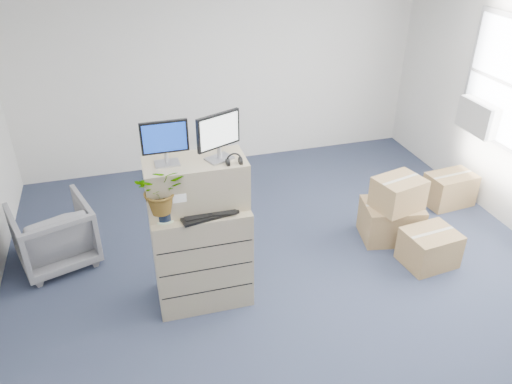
{
  "coord_description": "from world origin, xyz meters",
  "views": [
    {
      "loc": [
        -1.52,
        -3.5,
        3.55
      ],
      "look_at": [
        -0.38,
        0.4,
        1.18
      ],
      "focal_mm": 35.0,
      "sensor_mm": 36.0,
      "label": 1
    }
  ],
  "objects_px": {
    "keyboard": "(208,213)",
    "water_bottle": "(208,194)",
    "potted_plant": "(162,195)",
    "filing_cabinet_lower": "(202,254)",
    "monitor_left": "(165,140)",
    "office_chair": "(53,231)",
    "monitor_right": "(219,134)"
  },
  "relations": [
    {
      "from": "keyboard",
      "to": "office_chair",
      "type": "relative_size",
      "value": 0.65
    },
    {
      "from": "keyboard",
      "to": "monitor_right",
      "type": "bearing_deg",
      "value": 35.53
    },
    {
      "from": "monitor_left",
      "to": "potted_plant",
      "type": "xyz_separation_m",
      "value": [
        -0.09,
        -0.16,
        -0.44
      ]
    },
    {
      "from": "keyboard",
      "to": "water_bottle",
      "type": "relative_size",
      "value": 2.22
    },
    {
      "from": "filing_cabinet_lower",
      "to": "monitor_left",
      "type": "height_order",
      "value": "monitor_left"
    },
    {
      "from": "potted_plant",
      "to": "office_chair",
      "type": "height_order",
      "value": "potted_plant"
    },
    {
      "from": "monitor_left",
      "to": "keyboard",
      "type": "bearing_deg",
      "value": -33.64
    },
    {
      "from": "filing_cabinet_lower",
      "to": "monitor_right",
      "type": "relative_size",
      "value": 2.46
    },
    {
      "from": "keyboard",
      "to": "water_bottle",
      "type": "height_order",
      "value": "water_bottle"
    },
    {
      "from": "monitor_left",
      "to": "water_bottle",
      "type": "distance_m",
      "value": 0.67
    },
    {
      "from": "monitor_left",
      "to": "office_chair",
      "type": "bearing_deg",
      "value": 141.22
    },
    {
      "from": "monitor_left",
      "to": "keyboard",
      "type": "xyz_separation_m",
      "value": [
        0.31,
        -0.2,
        -0.68
      ]
    },
    {
      "from": "filing_cabinet_lower",
      "to": "water_bottle",
      "type": "distance_m",
      "value": 0.67
    },
    {
      "from": "monitor_right",
      "to": "water_bottle",
      "type": "height_order",
      "value": "monitor_right"
    },
    {
      "from": "office_chair",
      "to": "monitor_right",
      "type": "bearing_deg",
      "value": 131.39
    },
    {
      "from": "monitor_left",
      "to": "water_bottle",
      "type": "height_order",
      "value": "monitor_left"
    },
    {
      "from": "office_chair",
      "to": "keyboard",
      "type": "bearing_deg",
      "value": 124.75
    },
    {
      "from": "monitor_right",
      "to": "keyboard",
      "type": "distance_m",
      "value": 0.73
    },
    {
      "from": "monitor_right",
      "to": "potted_plant",
      "type": "distance_m",
      "value": 0.73
    },
    {
      "from": "water_bottle",
      "to": "monitor_left",
      "type": "bearing_deg",
      "value": 174.01
    },
    {
      "from": "keyboard",
      "to": "potted_plant",
      "type": "bearing_deg",
      "value": 163.49
    },
    {
      "from": "filing_cabinet_lower",
      "to": "monitor_right",
      "type": "height_order",
      "value": "monitor_right"
    },
    {
      "from": "monitor_right",
      "to": "office_chair",
      "type": "bearing_deg",
      "value": 125.17
    },
    {
      "from": "water_bottle",
      "to": "potted_plant",
      "type": "distance_m",
      "value": 0.47
    },
    {
      "from": "filing_cabinet_lower",
      "to": "keyboard",
      "type": "height_order",
      "value": "keyboard"
    },
    {
      "from": "water_bottle",
      "to": "office_chair",
      "type": "distance_m",
      "value": 2.03
    },
    {
      "from": "keyboard",
      "to": "potted_plant",
      "type": "distance_m",
      "value": 0.46
    },
    {
      "from": "filing_cabinet_lower",
      "to": "keyboard",
      "type": "relative_size",
      "value": 2.05
    },
    {
      "from": "monitor_right",
      "to": "potted_plant",
      "type": "xyz_separation_m",
      "value": [
        -0.55,
        -0.12,
        -0.45
      ]
    },
    {
      "from": "monitor_left",
      "to": "water_bottle",
      "type": "bearing_deg",
      "value": -6.17
    },
    {
      "from": "potted_plant",
      "to": "water_bottle",
      "type": "bearing_deg",
      "value": 16.29
    },
    {
      "from": "keyboard",
      "to": "monitor_left",
      "type": "bearing_deg",
      "value": 136.0
    }
  ]
}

